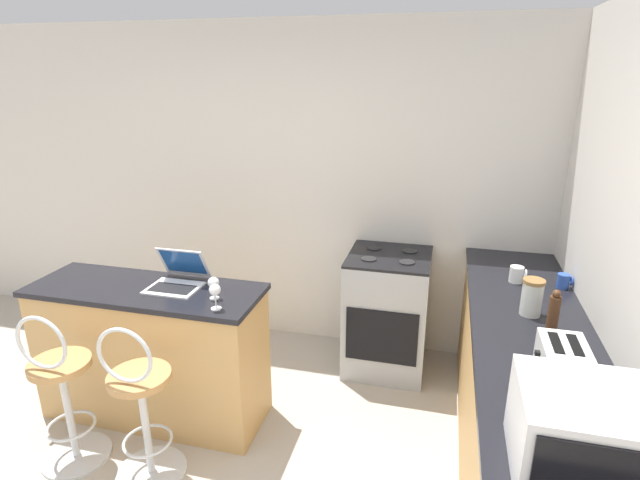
% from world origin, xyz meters
% --- Properties ---
extents(wall_back, '(12.00, 0.06, 2.60)m').
position_xyz_m(wall_back, '(0.00, 2.25, 1.30)').
color(wall_back, silver).
rests_on(wall_back, ground_plane).
extents(breakfast_bar, '(1.49, 0.53, 0.93)m').
position_xyz_m(breakfast_bar, '(-0.56, 0.94, 0.47)').
color(breakfast_bar, tan).
rests_on(breakfast_bar, ground_plane).
extents(counter_right, '(0.64, 2.75, 0.93)m').
position_xyz_m(counter_right, '(1.74, 0.86, 0.47)').
color(counter_right, tan).
rests_on(counter_right, ground_plane).
extents(bar_stool_near, '(0.40, 0.40, 1.00)m').
position_xyz_m(bar_stool_near, '(-0.81, 0.42, 0.46)').
color(bar_stool_near, silver).
rests_on(bar_stool_near, ground_plane).
extents(bar_stool_far, '(0.40, 0.40, 1.00)m').
position_xyz_m(bar_stool_far, '(-0.30, 0.42, 0.46)').
color(bar_stool_far, silver).
rests_on(bar_stool_far, ground_plane).
extents(laptop, '(0.32, 0.33, 0.23)m').
position_xyz_m(laptop, '(-0.37, 1.03, 0.99)').
color(laptop, silver).
rests_on(laptop, breakfast_bar).
extents(microwave, '(0.45, 0.41, 0.31)m').
position_xyz_m(microwave, '(1.74, -0.05, 1.08)').
color(microwave, white).
rests_on(microwave, counter_right).
extents(toaster, '(0.20, 0.26, 0.20)m').
position_xyz_m(toaster, '(1.77, 0.48, 1.03)').
color(toaster, silver).
rests_on(toaster, counter_right).
extents(stove_range, '(0.60, 0.61, 0.94)m').
position_xyz_m(stove_range, '(0.87, 1.90, 0.47)').
color(stove_range, '#9EA3A8').
rests_on(stove_range, ground_plane).
extents(wine_glass_tall, '(0.07, 0.07, 0.15)m').
position_xyz_m(wine_glass_tall, '(0.01, 0.78, 1.04)').
color(wine_glass_tall, silver).
rests_on(wine_glass_tall, breakfast_bar).
extents(mug_blue, '(0.09, 0.07, 0.09)m').
position_xyz_m(mug_blue, '(1.99, 1.59, 0.98)').
color(mug_blue, '#2D51AD').
rests_on(mug_blue, counter_right).
extents(pepper_mill, '(0.06, 0.06, 0.23)m').
position_xyz_m(pepper_mill, '(1.82, 0.99, 1.04)').
color(pepper_mill, '#4C2D19').
rests_on(pepper_mill, counter_right).
extents(wine_glass_short, '(0.07, 0.07, 0.14)m').
position_xyz_m(wine_glass_short, '(-0.06, 0.90, 1.03)').
color(wine_glass_short, silver).
rests_on(wine_glass_short, breakfast_bar).
extents(storage_jar, '(0.12, 0.12, 0.21)m').
position_xyz_m(storage_jar, '(1.74, 1.15, 1.04)').
color(storage_jar, silver).
rests_on(storage_jar, counter_right).
extents(mug_white, '(0.10, 0.09, 0.10)m').
position_xyz_m(mug_white, '(1.71, 1.61, 0.98)').
color(mug_white, white).
rests_on(mug_white, counter_right).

